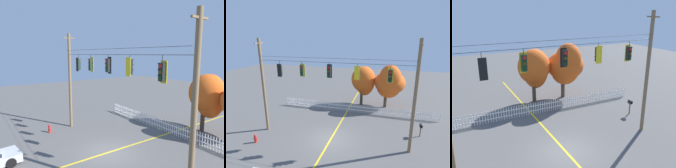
# 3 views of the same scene
# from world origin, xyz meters

# --- Properties ---
(ground) EXTENTS (80.00, 80.00, 0.00)m
(ground) POSITION_xyz_m (0.00, 0.00, 0.00)
(ground) COLOR #565451
(lane_centerline_stripe) EXTENTS (0.16, 36.00, 0.01)m
(lane_centerline_stripe) POSITION_xyz_m (0.00, 0.00, 0.00)
(lane_centerline_stripe) COLOR gold
(lane_centerline_stripe) RESTS_ON ground
(signal_support_span) EXTENTS (13.96, 1.10, 9.18)m
(signal_support_span) POSITION_xyz_m (0.00, -0.00, 4.68)
(signal_support_span) COLOR brown
(signal_support_span) RESTS_ON ground
(traffic_signal_northbound_primary) EXTENTS (0.43, 0.38, 1.47)m
(traffic_signal_northbound_primary) POSITION_xyz_m (-4.83, -0.01, 6.32)
(traffic_signal_northbound_primary) COLOR black
(traffic_signal_southbound_primary) EXTENTS (0.43, 0.38, 1.38)m
(traffic_signal_southbound_primary) POSITION_xyz_m (-2.60, 0.01, 6.40)
(traffic_signal_southbound_primary) COLOR black
(traffic_signal_northbound_secondary) EXTENTS (0.43, 0.38, 1.33)m
(traffic_signal_northbound_secondary) POSITION_xyz_m (-0.08, 0.01, 6.45)
(traffic_signal_northbound_secondary) COLOR black
(traffic_signal_westbound_side) EXTENTS (0.43, 0.38, 1.30)m
(traffic_signal_westbound_side) POSITION_xyz_m (2.33, -0.01, 6.47)
(traffic_signal_westbound_side) COLOR black
(traffic_signal_eastbound_side) EXTENTS (0.43, 0.38, 1.45)m
(traffic_signal_eastbound_side) POSITION_xyz_m (4.90, 0.01, 6.33)
(traffic_signal_eastbound_side) COLOR black
(white_picket_fence) EXTENTS (19.37, 0.06, 1.08)m
(white_picket_fence) POSITION_xyz_m (1.05, 6.70, 0.55)
(white_picket_fence) COLOR white
(white_picket_fence) RESTS_ON ground
(autumn_maple_near_fence) EXTENTS (3.29, 3.04, 5.42)m
(autumn_maple_near_fence) POSITION_xyz_m (1.60, 10.01, 3.51)
(autumn_maple_near_fence) COLOR #473828
(autumn_maple_near_fence) RESTS_ON ground
(autumn_maple_mid) EXTENTS (4.00, 3.91, 5.90)m
(autumn_maple_mid) POSITION_xyz_m (5.00, 9.61, 3.48)
(autumn_maple_mid) COLOR #473828
(autumn_maple_mid) RESTS_ON ground
(fire_hydrant) EXTENTS (0.38, 0.22, 0.80)m
(fire_hydrant) POSITION_xyz_m (-6.38, -2.36, 0.39)
(fire_hydrant) COLOR red
(fire_hydrant) RESTS_ON ground
(roadside_mailbox) EXTENTS (0.25, 0.44, 1.31)m
(roadside_mailbox) POSITION_xyz_m (8.07, 2.80, 1.06)
(roadside_mailbox) COLOR brown
(roadside_mailbox) RESTS_ON ground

